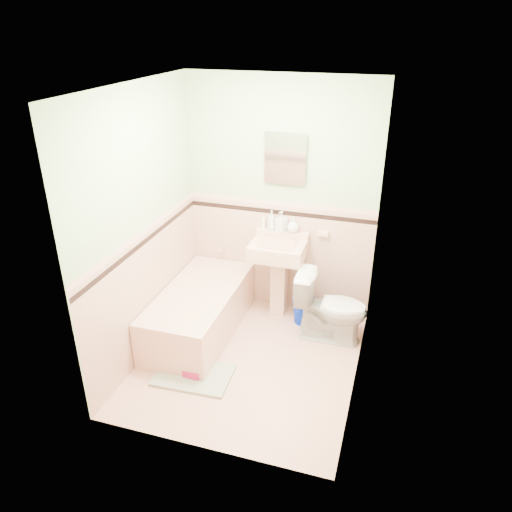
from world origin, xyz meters
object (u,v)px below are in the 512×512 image
(soap_bottle_right, at_px, (293,225))
(shoe, at_px, (192,374))
(bathtub, at_px, (200,312))
(sink, at_px, (277,280))
(soap_bottle_left, at_px, (272,220))
(soap_bottle_mid, at_px, (281,221))
(toilet, at_px, (331,307))
(bucket, at_px, (304,311))
(medicine_cabinet, at_px, (285,158))

(soap_bottle_right, height_order, shoe, soap_bottle_right)
(bathtub, xyz_separation_m, soap_bottle_right, (0.79, 0.71, 0.79))
(sink, distance_m, soap_bottle_left, 0.64)
(soap_bottle_right, xyz_separation_m, shoe, (-0.57, -1.44, -0.96))
(sink, distance_m, soap_bottle_mid, 0.63)
(bathtub, xyz_separation_m, soap_bottle_left, (0.56, 0.71, 0.81))
(soap_bottle_right, bearing_deg, bathtub, -138.04)
(toilet, xyz_separation_m, bucket, (-0.31, 0.21, -0.23))
(soap_bottle_left, xyz_separation_m, soap_bottle_right, (0.23, 0.00, -0.02))
(bucket, bearing_deg, bathtub, -153.65)
(medicine_cabinet, distance_m, bucket, 1.62)
(sink, height_order, shoe, sink)
(soap_bottle_right, bearing_deg, soap_bottle_mid, 180.00)
(soap_bottle_left, relative_size, soap_bottle_right, 1.29)
(soap_bottle_left, distance_m, soap_bottle_right, 0.23)
(soap_bottle_left, bearing_deg, sink, -55.46)
(bathtub, distance_m, shoe, 0.78)
(soap_bottle_mid, xyz_separation_m, toilet, (0.64, -0.43, -0.68))
(soap_bottle_left, distance_m, soap_bottle_mid, 0.11)
(shoe, bearing_deg, toilet, 48.18)
(bathtub, relative_size, bucket, 5.85)
(medicine_cabinet, bearing_deg, shoe, -107.25)
(medicine_cabinet, height_order, soap_bottle_left, medicine_cabinet)
(sink, relative_size, soap_bottle_mid, 4.06)
(bucket, bearing_deg, medicine_cabinet, 141.34)
(bathtub, relative_size, sink, 1.72)
(sink, distance_m, shoe, 1.39)
(soap_bottle_mid, bearing_deg, soap_bottle_left, 180.00)
(soap_bottle_left, xyz_separation_m, bucket, (0.44, -0.22, -0.91))
(bathtub, height_order, soap_bottle_right, soap_bottle_right)
(sink, relative_size, soap_bottle_left, 4.16)
(soap_bottle_mid, xyz_separation_m, soap_bottle_right, (0.13, 0.00, -0.03))
(soap_bottle_mid, height_order, toilet, soap_bottle_mid)
(soap_bottle_mid, bearing_deg, soap_bottle_right, 0.00)
(bathtub, xyz_separation_m, shoe, (0.22, -0.73, -0.17))
(medicine_cabinet, relative_size, bucket, 1.72)
(bathtub, xyz_separation_m, medicine_cabinet, (0.68, 0.74, 1.47))
(sink, height_order, bucket, sink)
(shoe, bearing_deg, medicine_cabinet, 77.75)
(toilet, bearing_deg, bucket, 56.23)
(soap_bottle_left, height_order, soap_bottle_mid, soap_bottle_mid)
(soap_bottle_left, height_order, shoe, soap_bottle_left)
(bathtub, distance_m, soap_bottle_right, 1.32)
(medicine_cabinet, height_order, bucket, medicine_cabinet)
(sink, height_order, soap_bottle_left, soap_bottle_left)
(medicine_cabinet, bearing_deg, soap_bottle_left, -166.39)
(bathtub, bearing_deg, bucket, 26.35)
(soap_bottle_left, xyz_separation_m, shoe, (-0.33, -1.44, -0.98))
(medicine_cabinet, distance_m, shoe, 2.25)
(shoe, bearing_deg, bucket, 62.83)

